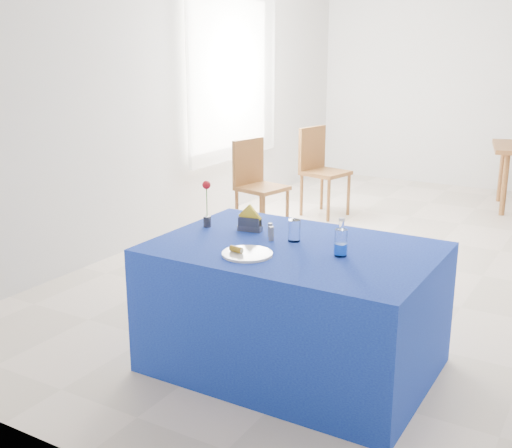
% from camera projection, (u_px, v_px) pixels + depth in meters
% --- Properties ---
extents(floor, '(7.00, 7.00, 0.00)m').
position_uv_depth(floor, '(418.00, 265.00, 5.66)').
color(floor, beige).
rests_on(floor, ground).
extents(room_shell, '(7.00, 7.00, 7.00)m').
position_uv_depth(room_shell, '(433.00, 61.00, 5.18)').
color(room_shell, silver).
rests_on(room_shell, ground).
extents(window_pane, '(0.04, 1.50, 1.60)m').
position_uv_depth(window_pane, '(229.00, 75.00, 7.10)').
color(window_pane, white).
rests_on(window_pane, room_shell).
extents(curtain, '(0.04, 1.75, 1.85)m').
position_uv_depth(curtain, '(235.00, 75.00, 7.07)').
color(curtain, white).
rests_on(curtain, room_shell).
extents(plate, '(0.28, 0.28, 0.01)m').
position_uv_depth(plate, '(247.00, 254.00, 3.52)').
color(plate, silver).
rests_on(plate, blue_table).
extents(drinking_glass, '(0.07, 0.07, 0.13)m').
position_uv_depth(drinking_glass, '(294.00, 231.00, 3.76)').
color(drinking_glass, white).
rests_on(drinking_glass, blue_table).
extents(salt_shaker, '(0.03, 0.03, 0.08)m').
position_uv_depth(salt_shaker, '(270.00, 230.00, 3.85)').
color(salt_shaker, slate).
rests_on(salt_shaker, blue_table).
extents(pepper_shaker, '(0.03, 0.03, 0.08)m').
position_uv_depth(pepper_shaker, '(271.00, 234.00, 3.78)').
color(pepper_shaker, slate).
rests_on(pepper_shaker, blue_table).
extents(blue_table, '(1.60, 1.10, 0.76)m').
position_uv_depth(blue_table, '(293.00, 307.00, 3.79)').
color(blue_table, navy).
rests_on(blue_table, floor).
extents(water_bottle, '(0.07, 0.07, 0.21)m').
position_uv_depth(water_bottle, '(341.00, 243.00, 3.50)').
color(water_bottle, white).
rests_on(water_bottle, blue_table).
extents(napkin_holder, '(0.16, 0.08, 0.17)m').
position_uv_depth(napkin_holder, '(250.00, 223.00, 3.97)').
color(napkin_holder, '#3D3D42').
rests_on(napkin_holder, blue_table).
extents(rose_vase, '(0.05, 0.05, 0.30)m').
position_uv_depth(rose_vase, '(207.00, 204.00, 4.03)').
color(rose_vase, '#25252A').
rests_on(rose_vase, blue_table).
extents(chair_win_a, '(0.51, 0.51, 0.95)m').
position_uv_depth(chair_win_a, '(256.00, 179.00, 6.52)').
color(chair_win_a, brown).
rests_on(chair_win_a, floor).
extents(chair_win_b, '(0.53, 0.53, 0.99)m').
position_uv_depth(chair_win_b, '(319.00, 165.00, 7.20)').
color(chair_win_b, brown).
rests_on(chair_win_b, floor).
extents(banana_pieces, '(0.08, 0.05, 0.03)m').
position_uv_depth(banana_pieces, '(237.00, 249.00, 3.52)').
color(banana_pieces, gold).
rests_on(banana_pieces, plate).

